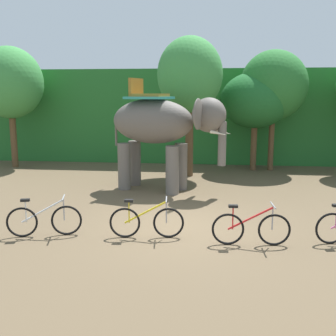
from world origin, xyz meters
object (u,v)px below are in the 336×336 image
Objects in this scene: tree_right at (190,76)px; bike_white at (44,220)px; tree_center at (255,100)px; elephant at (161,126)px; tree_far_right at (274,86)px; bike_red at (251,228)px; bike_yellow at (146,221)px; tree_far_left at (10,83)px.

tree_right is 3.27× the size of bike_white.
tree_right is 3.27m from tree_center.
tree_right is 3.22m from elephant.
bike_red is at bearing -99.90° from tree_far_right.
tree_far_left is at bearing 131.05° from bike_yellow.
tree_center is at bearing 50.46° from elephant.
tree_far_left is 1.04× the size of tree_far_right.
tree_far_left is 0.97× the size of tree_right.
tree_center reaches higher than bike_white.
tree_center is 2.45× the size of bike_red.
bike_yellow is at bearing -48.95° from tree_far_left.
tree_far_right reaches higher than bike_white.
tree_right is 3.20× the size of bike_yellow.
tree_right is 1.31× the size of tree_center.
tree_right is at bearing 68.91° from bike_white.
tree_right reaches higher than tree_far_right.
tree_center is 2.51× the size of bike_white.
tree_center is 5.50m from elephant.
tree_far_left reaches higher than tree_far_right.
tree_right is at bearing 85.93° from bike_yellow.
bike_white is at bearing -176.28° from bike_yellow.
bike_yellow is 2.34m from bike_red.
tree_far_right is 10.37m from bike_yellow.
tree_far_right is 3.05× the size of bike_white.
tree_center is (10.63, 0.44, -0.74)m from tree_far_left.
tree_right is (7.95, -1.17, 0.23)m from tree_far_left.
tree_far_left is at bearing 138.15° from bike_red.
bike_white is (-2.90, -7.51, -3.57)m from tree_right.
tree_far_left is 8.04m from tree_right.
tree_right is 3.19× the size of bike_red.
elephant is (-3.47, -4.20, -0.79)m from tree_center.
bike_white is 4.71m from bike_red.
tree_right reaches higher than bike_red.
elephant is 5.65m from bike_white.
tree_far_right is at bearing 2.58° from tree_far_left.
tree_center is at bearing 70.32° from bike_yellow.
tree_far_right is 2.97× the size of bike_red.
tree_far_left reaches higher than tree_center.
tree_center reaches higher than bike_red.
bike_yellow is (-0.52, -7.35, -3.57)m from tree_right.
bike_yellow is (-3.21, -8.96, -2.60)m from tree_center.
tree_far_right is at bearing 5.80° from tree_center.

